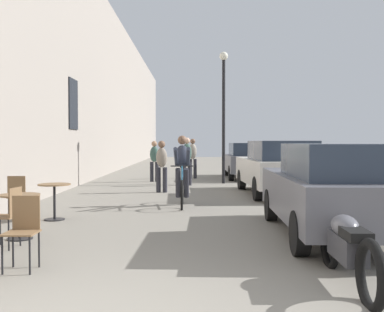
{
  "coord_description": "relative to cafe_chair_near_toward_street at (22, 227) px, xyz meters",
  "views": [
    {
      "loc": [
        0.83,
        -3.49,
        1.56
      ],
      "look_at": [
        0.85,
        12.42,
        1.07
      ],
      "focal_mm": 43.39,
      "sensor_mm": 36.0,
      "label": 1
    }
  ],
  "objects": [
    {
      "name": "building_facade_left",
      "position": [
        -2.22,
        11.86,
        3.64
      ],
      "size": [
        0.54,
        68.0,
        8.32
      ],
      "color": "gray",
      "rests_on": "ground_plane"
    },
    {
      "name": "cafe_chair_near_toward_street",
      "position": [
        0.0,
        0.0,
        0.0
      ],
      "size": [
        0.38,
        0.38,
        0.89
      ],
      "color": "black",
      "rests_on": "ground_plane"
    },
    {
      "name": "cafe_table_mid",
      "position": [
        -0.7,
        1.75,
        0.0
      ],
      "size": [
        0.64,
        0.64,
        0.72
      ],
      "color": "black",
      "rests_on": "ground_plane"
    },
    {
      "name": "cafe_chair_mid_toward_street",
      "position": [
        -0.62,
        1.13,
        0.0
      ],
      "size": [
        0.43,
        0.43,
        0.89
      ],
      "color": "black",
      "rests_on": "ground_plane"
    },
    {
      "name": "cafe_table_far",
      "position": [
        -0.68,
        3.57,
        0.0
      ],
      "size": [
        0.64,
        0.64,
        0.72
      ],
      "color": "black",
      "rests_on": "ground_plane"
    },
    {
      "name": "cafe_chair_far_toward_street",
      "position": [
        -1.37,
        3.49,
        0.0
      ],
      "size": [
        0.41,
        0.41,
        0.89
      ],
      "color": "black",
      "rests_on": "ground_plane"
    },
    {
      "name": "cyclist_on_bicycle",
      "position": [
        1.82,
        5.61,
        0.29
      ],
      "size": [
        0.52,
        1.76,
        1.74
      ],
      "color": "black",
      "rests_on": "ground_plane"
    },
    {
      "name": "pedestrian_near",
      "position": [
        1.13,
        8.59,
        0.38
      ],
      "size": [
        0.35,
        0.25,
        1.59
      ],
      "color": "#26262D",
      "rests_on": "ground_plane"
    },
    {
      "name": "pedestrian_mid",
      "position": [
        1.88,
        10.9,
        0.44
      ],
      "size": [
        0.34,
        0.24,
        1.71
      ],
      "color": "#26262D",
      "rests_on": "ground_plane"
    },
    {
      "name": "pedestrian_far",
      "position": [
        0.59,
        12.42,
        0.38
      ],
      "size": [
        0.36,
        0.27,
        1.59
      ],
      "color": "#26262D",
      "rests_on": "ground_plane"
    },
    {
      "name": "pedestrian_furthest",
      "position": [
        2.09,
        14.03,
        0.43
      ],
      "size": [
        0.36,
        0.27,
        1.69
      ],
      "color": "#26262D",
      "rests_on": "ground_plane"
    },
    {
      "name": "street_lamp",
      "position": [
        3.24,
        11.69,
        2.59
      ],
      "size": [
        0.32,
        0.32,
        4.9
      ],
      "color": "black",
      "rests_on": "ground_plane"
    },
    {
      "name": "parked_car_nearest",
      "position": [
        4.38,
        1.93,
        0.27
      ],
      "size": [
        1.92,
        4.34,
        1.53
      ],
      "color": "#595960",
      "rests_on": "ground_plane"
    },
    {
      "name": "parked_car_second",
      "position": [
        4.58,
        7.94,
        0.3
      ],
      "size": [
        2.02,
        4.52,
        1.58
      ],
      "color": "beige",
      "rests_on": "ground_plane"
    },
    {
      "name": "parked_car_third",
      "position": [
        4.42,
        14.08,
        0.26
      ],
      "size": [
        1.81,
        4.24,
        1.51
      ],
      "color": "#595960",
      "rests_on": "ground_plane"
    },
    {
      "name": "parked_motorcycle",
      "position": [
        3.76,
        -0.59,
        -0.11
      ],
      "size": [
        0.62,
        2.15,
        0.92
      ],
      "color": "black",
      "rests_on": "ground_plane"
    }
  ]
}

